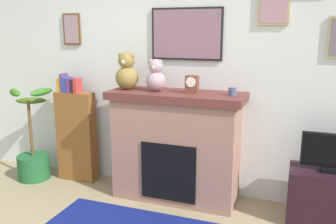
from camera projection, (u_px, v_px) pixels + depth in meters
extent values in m
cube|color=silver|center=(171.00, 75.00, 4.03)|extent=(5.20, 0.12, 2.60)
cube|color=black|center=(186.00, 34.00, 3.79)|extent=(0.77, 0.02, 0.54)
cube|color=#845E6E|center=(186.00, 34.00, 3.78)|extent=(0.73, 0.00, 0.50)
cube|color=brown|center=(72.00, 29.00, 4.26)|extent=(0.23, 0.02, 0.36)
cube|color=gray|center=(71.00, 29.00, 4.25)|extent=(0.19, 0.00, 0.32)
cube|color=tan|center=(274.00, 8.00, 3.45)|extent=(0.29, 0.02, 0.31)
cube|color=#AA7D88|center=(274.00, 8.00, 3.44)|extent=(0.25, 0.00, 0.27)
cube|color=#986A5A|center=(176.00, 150.00, 3.85)|extent=(1.29, 0.50, 1.09)
cube|color=brown|center=(177.00, 96.00, 3.72)|extent=(1.41, 0.56, 0.08)
cube|color=black|center=(168.00, 173.00, 3.66)|extent=(0.58, 0.02, 0.60)
cube|color=brown|center=(77.00, 137.00, 4.33)|extent=(0.47, 0.16, 1.08)
cube|color=gold|center=(61.00, 85.00, 4.25)|extent=(0.04, 0.13, 0.16)
cube|color=#5E3570|center=(64.00, 83.00, 4.23)|extent=(0.03, 0.13, 0.22)
cube|color=#244993|center=(67.00, 85.00, 4.22)|extent=(0.04, 0.13, 0.18)
cube|color=#592F78|center=(71.00, 85.00, 4.20)|extent=(0.05, 0.13, 0.17)
cube|color=black|center=(74.00, 86.00, 4.19)|extent=(0.03, 0.13, 0.16)
cube|color=#AC3330|center=(78.00, 86.00, 4.17)|extent=(0.04, 0.13, 0.17)
cylinder|color=#1E592D|center=(34.00, 167.00, 4.44)|extent=(0.38, 0.38, 0.30)
cylinder|color=brown|center=(30.00, 128.00, 4.33)|extent=(0.04, 0.04, 0.69)
ellipsoid|color=#306E22|center=(42.00, 92.00, 4.16)|extent=(0.10, 0.36, 0.08)
ellipsoid|color=#40621C|center=(31.00, 101.00, 4.39)|extent=(0.37, 0.25, 0.08)
ellipsoid|color=#36701A|center=(15.00, 93.00, 4.16)|extent=(0.34, 0.30, 0.08)
cube|color=black|center=(329.00, 198.00, 3.36)|extent=(0.74, 0.40, 0.52)
cube|color=black|center=(332.00, 170.00, 3.30)|extent=(0.20, 0.14, 0.04)
cube|color=black|center=(334.00, 151.00, 3.26)|extent=(0.57, 0.03, 0.32)
cube|color=black|center=(334.00, 151.00, 3.24)|extent=(0.53, 0.00, 0.28)
cylinder|color=#4C517A|center=(233.00, 92.00, 3.49)|extent=(0.08, 0.08, 0.08)
cube|color=brown|center=(192.00, 84.00, 3.62)|extent=(0.13, 0.09, 0.18)
cylinder|color=white|center=(191.00, 82.00, 3.57)|extent=(0.10, 0.01, 0.10)
sphere|color=olive|center=(127.00, 78.00, 3.86)|extent=(0.24, 0.24, 0.24)
sphere|color=olive|center=(127.00, 61.00, 3.81)|extent=(0.18, 0.18, 0.18)
sphere|color=olive|center=(121.00, 55.00, 3.82)|extent=(0.06, 0.06, 0.06)
sphere|color=olive|center=(132.00, 56.00, 3.78)|extent=(0.06, 0.06, 0.06)
sphere|color=beige|center=(123.00, 62.00, 3.75)|extent=(0.05, 0.05, 0.05)
sphere|color=#A78A95|center=(156.00, 81.00, 3.75)|extent=(0.21, 0.21, 0.21)
sphere|color=#A78A95|center=(156.00, 66.00, 3.71)|extent=(0.15, 0.15, 0.15)
sphere|color=#A78A95|center=(151.00, 62.00, 3.72)|extent=(0.05, 0.05, 0.05)
sphere|color=#A78A95|center=(160.00, 62.00, 3.69)|extent=(0.05, 0.05, 0.05)
sphere|color=beige|center=(154.00, 68.00, 3.66)|extent=(0.04, 0.04, 0.04)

